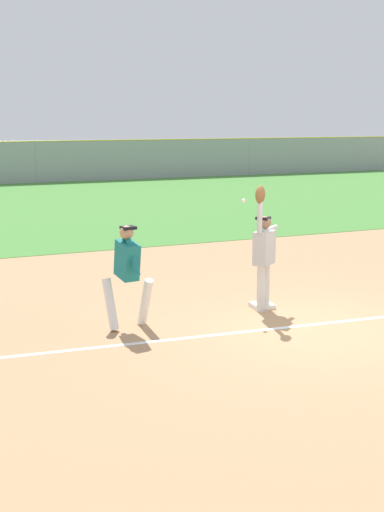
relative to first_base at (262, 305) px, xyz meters
name	(u,v)px	position (x,y,z in m)	size (l,w,h in m)	color
ground_plane	(313,328)	(0.19, -1.41, -0.04)	(80.30, 80.30, 0.00)	tan
outfield_grass	(77,204)	(0.19, 15.92, -0.04)	(51.01, 19.34, 0.01)	#478438
chalk_foul_line	(53,352)	(-4.00, -0.90, -0.04)	(12.00, 0.10, 0.01)	white
first_base	(262,305)	(0.00, 0.00, 0.00)	(0.38, 0.38, 0.08)	white
fielder	(264,250)	(-0.08, -0.15, 1.08)	(0.77, 0.64, 2.28)	silver
runner	(127,269)	(-2.62, -0.21, 0.96)	(0.79, 0.84, 1.72)	white
baseball	(244,201)	(-0.40, 0.04, 1.94)	(0.07, 0.07, 0.07)	white
outfield_fence	(36,162)	(0.19, 25.59, 1.07)	(51.09, 0.08, 2.22)	#93999E
parked_car_red	(99,165)	(4.33, 28.24, 0.63)	(4.44, 2.19, 1.25)	#B21E1E
parked_car_blue	(178,162)	(9.55, 28.72, 0.63)	(4.50, 2.32, 1.25)	#23389E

